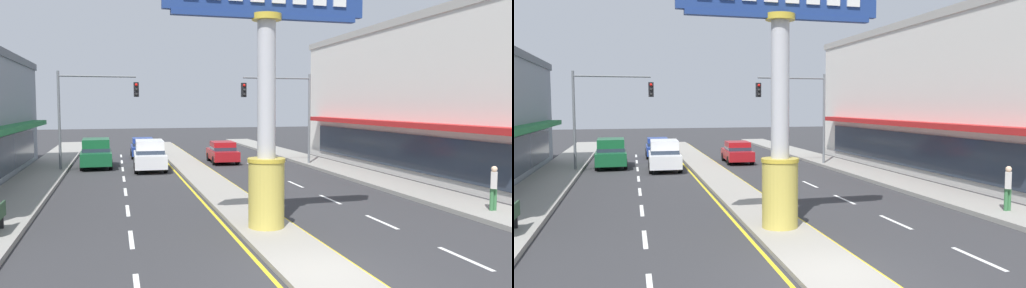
# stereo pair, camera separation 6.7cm
# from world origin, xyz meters

# --- Properties ---
(ground_plane) EXTENTS (160.00, 160.00, 0.00)m
(ground_plane) POSITION_xyz_m (0.00, 0.00, 0.00)
(ground_plane) COLOR #303033
(median_strip) EXTENTS (1.98, 52.00, 0.14)m
(median_strip) POSITION_xyz_m (0.00, 18.00, 0.07)
(median_strip) COLOR gray
(median_strip) RESTS_ON ground
(sidewalk_left) EXTENTS (2.59, 60.00, 0.18)m
(sidewalk_left) POSITION_xyz_m (-8.88, 16.00, 0.09)
(sidewalk_left) COLOR gray
(sidewalk_left) RESTS_ON ground
(sidewalk_right) EXTENTS (2.59, 60.00, 0.18)m
(sidewalk_right) POSITION_xyz_m (8.88, 16.00, 0.09)
(sidewalk_right) COLOR gray
(sidewalk_right) RESTS_ON ground
(lane_markings) EXTENTS (8.72, 52.00, 0.01)m
(lane_markings) POSITION_xyz_m (-0.00, 16.65, 0.00)
(lane_markings) COLOR silver
(lane_markings) RESTS_ON ground
(district_sign) EXTENTS (6.56, 1.23, 8.43)m
(district_sign) POSITION_xyz_m (0.00, 4.65, 4.50)
(district_sign) COLOR gold
(district_sign) RESTS_ON median_strip
(storefront_right) EXTENTS (8.04, 25.92, 9.13)m
(storefront_right) POSITION_xyz_m (14.59, 15.87, 4.56)
(storefront_right) COLOR silver
(storefront_right) RESTS_ON ground
(traffic_light_left_side) EXTENTS (4.86, 0.46, 6.20)m
(traffic_light_left_side) POSITION_xyz_m (-6.23, 22.00, 4.25)
(traffic_light_left_side) COLOR slate
(traffic_light_left_side) RESTS_ON ground
(traffic_light_right_side) EXTENTS (4.86, 0.46, 6.20)m
(traffic_light_right_side) POSITION_xyz_m (6.23, 21.01, 4.25)
(traffic_light_right_side) COLOR slate
(traffic_light_right_side) RESTS_ON ground
(suv_near_right_lane) EXTENTS (2.04, 4.64, 1.90)m
(suv_near_right_lane) POSITION_xyz_m (-2.64, 21.38, 0.98)
(suv_near_right_lane) COLOR white
(suv_near_right_lane) RESTS_ON ground
(sedan_far_right_lane) EXTENTS (1.86, 4.31, 1.53)m
(sedan_far_right_lane) POSITION_xyz_m (-2.64, 29.66, 0.79)
(sedan_far_right_lane) COLOR navy
(sedan_far_right_lane) RESTS_ON ground
(sedan_near_left_lane) EXTENTS (1.97, 4.37, 1.53)m
(sedan_near_left_lane) POSITION_xyz_m (2.64, 24.20, 0.79)
(sedan_near_left_lane) COLOR maroon
(sedan_near_left_lane) RESTS_ON ground
(suv_mid_left_lane) EXTENTS (2.06, 4.65, 1.90)m
(suv_mid_left_lane) POSITION_xyz_m (-5.94, 23.80, 0.98)
(suv_mid_left_lane) COLOR #14562D
(suv_mid_left_lane) RESTS_ON ground
(pedestrian_near_kerb) EXTENTS (0.43, 0.45, 1.68)m
(pedestrian_near_kerb) POSITION_xyz_m (8.87, 4.66, 1.13)
(pedestrian_near_kerb) COLOR #336B3D
(pedestrian_near_kerb) RESTS_ON sidewalk_right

